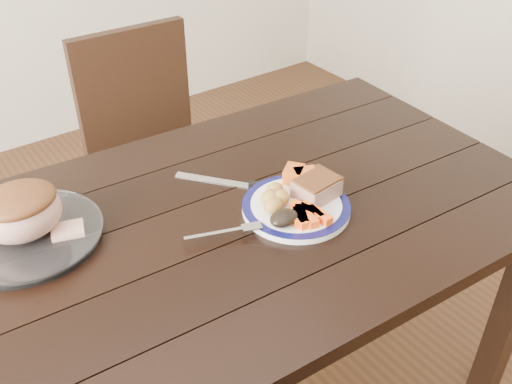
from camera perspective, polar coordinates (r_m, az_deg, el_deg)
dining_table at (r=1.41m, az=-3.12°, el=-5.47°), size 1.66×1.00×0.75m
chair_far at (r=2.09m, az=-10.24°, el=4.34°), size 0.43×0.44×0.93m
dinner_plate at (r=1.37m, az=4.03°, el=-1.56°), size 0.26×0.26×0.02m
plate_rim at (r=1.37m, az=4.04°, el=-1.28°), size 0.26×0.26×0.02m
serving_platter at (r=1.38m, az=-21.85°, el=-4.18°), size 0.33×0.33×0.02m
pork_slice at (r=1.38m, az=6.07°, el=0.35°), size 0.11×0.09×0.04m
roasted_potatoes at (r=1.35m, az=1.82°, el=-0.64°), size 0.09×0.09×0.04m
carrot_batons at (r=1.31m, az=5.04°, el=-2.28°), size 0.08×0.11×0.02m
pumpkin_wedges at (r=1.43m, az=4.38°, el=1.65°), size 0.09×0.09×0.04m
dark_mushroom at (r=1.29m, az=2.82°, el=-2.61°), size 0.07×0.05×0.03m
fork at (r=1.28m, az=-2.68°, el=-3.95°), size 0.17×0.08×0.00m
roast_joint at (r=1.34m, az=-22.46°, el=-1.98°), size 0.18×0.15×0.12m
cut_slice at (r=1.34m, az=-18.30°, el=-3.72°), size 0.08×0.07×0.02m
carving_knife at (r=1.45m, az=0.11°, el=0.61°), size 0.21×0.27×0.01m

